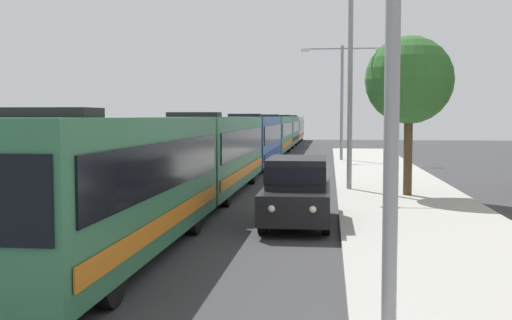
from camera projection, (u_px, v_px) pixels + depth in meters
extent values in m
cube|color=#33724C|center=(113.00, 180.00, 13.42)|extent=(2.50, 10.81, 2.70)
cube|color=black|center=(171.00, 165.00, 13.25)|extent=(0.04, 9.95, 1.00)
cube|color=black|center=(56.00, 164.00, 13.55)|extent=(0.04, 9.95, 1.00)
cube|color=orange|center=(172.00, 219.00, 13.33)|extent=(0.03, 10.27, 0.36)
cube|color=black|center=(43.00, 113.00, 10.11)|extent=(1.75, 0.90, 0.16)
cylinder|color=black|center=(109.00, 277.00, 10.06)|extent=(0.28, 1.00, 1.00)
cylinder|color=black|center=(194.00, 215.00, 16.33)|extent=(0.28, 1.00, 1.00)
cylinder|color=black|center=(112.00, 214.00, 16.58)|extent=(0.28, 1.00, 1.00)
cube|color=#33724C|center=(214.00, 151.00, 25.16)|extent=(2.50, 12.23, 2.70)
cube|color=black|center=(245.00, 142.00, 24.99)|extent=(0.04, 11.25, 1.00)
cube|color=black|center=(183.00, 142.00, 25.28)|extent=(0.04, 11.25, 1.00)
cube|color=black|center=(177.00, 152.00, 19.06)|extent=(2.30, 0.04, 1.20)
cube|color=orange|center=(246.00, 171.00, 25.07)|extent=(0.03, 11.62, 0.36)
cube|color=black|center=(194.00, 115.00, 21.42)|extent=(1.75, 0.90, 0.16)
cylinder|color=black|center=(226.00, 192.00, 21.36)|extent=(0.28, 1.00, 1.00)
cylinder|color=black|center=(163.00, 191.00, 21.61)|extent=(0.28, 1.00, 1.00)
cylinder|color=black|center=(252.00, 173.00, 28.45)|extent=(0.28, 1.00, 1.00)
cylinder|color=black|center=(204.00, 173.00, 28.70)|extent=(0.28, 1.00, 1.00)
cube|color=#284C8C|center=(253.00, 139.00, 37.75)|extent=(2.50, 11.52, 2.70)
cube|color=black|center=(274.00, 133.00, 37.58)|extent=(0.04, 10.60, 1.00)
cube|color=black|center=(232.00, 133.00, 37.87)|extent=(0.04, 10.60, 1.00)
cube|color=black|center=(239.00, 137.00, 32.00)|extent=(2.30, 0.04, 1.20)
cube|color=navy|center=(274.00, 153.00, 37.66)|extent=(0.03, 10.95, 0.36)
cube|color=black|center=(245.00, 115.00, 34.23)|extent=(1.75, 0.90, 0.16)
cylinder|color=black|center=(265.00, 164.00, 34.17)|extent=(0.28, 1.00, 1.00)
cylinder|color=black|center=(225.00, 163.00, 34.42)|extent=(0.28, 1.00, 1.00)
cylinder|color=black|center=(275.00, 156.00, 40.85)|extent=(0.28, 1.00, 1.00)
cylinder|color=black|center=(242.00, 156.00, 41.10)|extent=(0.28, 1.00, 1.00)
cube|color=#33724C|center=(272.00, 133.00, 50.43)|extent=(2.50, 12.38, 2.70)
cube|color=black|center=(288.00, 129.00, 50.25)|extent=(0.04, 11.39, 1.00)
cube|color=black|center=(256.00, 129.00, 50.55)|extent=(0.04, 11.39, 1.00)
cube|color=black|center=(264.00, 132.00, 44.25)|extent=(2.30, 0.04, 1.20)
cube|color=orange|center=(288.00, 143.00, 50.33)|extent=(0.03, 11.76, 0.36)
cube|color=black|center=(267.00, 116.00, 46.65)|extent=(1.75, 0.90, 0.16)
cylinder|color=black|center=(282.00, 151.00, 46.58)|extent=(0.28, 1.00, 1.00)
cylinder|color=black|center=(253.00, 151.00, 46.83)|extent=(0.28, 1.00, 1.00)
cylinder|color=black|center=(288.00, 146.00, 53.75)|extent=(0.28, 1.00, 1.00)
cylinder|color=black|center=(263.00, 146.00, 54.01)|extent=(0.28, 1.00, 1.00)
cube|color=#33724C|center=(283.00, 130.00, 62.90)|extent=(2.50, 11.79, 2.70)
cube|color=black|center=(296.00, 127.00, 62.73)|extent=(0.04, 10.84, 1.00)
cube|color=black|center=(271.00, 126.00, 63.03)|extent=(0.04, 10.84, 1.00)
cube|color=black|center=(279.00, 128.00, 57.02)|extent=(2.30, 0.04, 1.20)
cube|color=black|center=(296.00, 138.00, 62.81)|extent=(0.03, 11.20, 0.36)
cube|color=black|center=(281.00, 116.00, 59.30)|extent=(1.75, 0.90, 0.16)
cylinder|color=black|center=(292.00, 144.00, 59.24)|extent=(0.28, 1.00, 1.00)
cylinder|color=black|center=(269.00, 143.00, 59.49)|extent=(0.28, 1.00, 1.00)
cylinder|color=black|center=(296.00, 141.00, 66.07)|extent=(0.28, 1.00, 1.00)
cylinder|color=black|center=(275.00, 141.00, 66.33)|extent=(0.28, 1.00, 1.00)
cube|color=silver|center=(291.00, 128.00, 75.80)|extent=(2.50, 12.35, 2.70)
cube|color=black|center=(302.00, 125.00, 75.63)|extent=(0.04, 11.36, 1.00)
cube|color=black|center=(281.00, 125.00, 75.93)|extent=(0.04, 11.36, 1.00)
cube|color=black|center=(288.00, 126.00, 69.64)|extent=(2.30, 0.04, 1.20)
cube|color=orange|center=(302.00, 134.00, 75.71)|extent=(0.03, 11.73, 0.36)
cube|color=black|center=(289.00, 116.00, 72.03)|extent=(1.75, 0.90, 0.16)
cylinder|color=black|center=(299.00, 139.00, 71.97)|extent=(0.28, 1.00, 1.00)
cylinder|color=black|center=(280.00, 139.00, 72.22)|extent=(0.28, 1.00, 1.00)
cylinder|color=black|center=(302.00, 137.00, 79.12)|extent=(0.28, 1.00, 1.00)
cylinder|color=black|center=(284.00, 137.00, 79.38)|extent=(0.28, 1.00, 1.00)
cube|color=black|center=(297.00, 200.00, 17.76)|extent=(1.84, 4.76, 0.80)
cube|color=black|center=(297.00, 172.00, 17.85)|extent=(1.62, 2.76, 0.80)
cube|color=black|center=(297.00, 172.00, 17.85)|extent=(1.66, 2.86, 0.44)
sphere|color=#F9EFCC|center=(271.00, 209.00, 15.43)|extent=(0.18, 0.18, 0.18)
sphere|color=#F9EFCC|center=(313.00, 209.00, 15.31)|extent=(0.18, 0.18, 0.18)
cylinder|color=black|center=(263.00, 220.00, 16.41)|extent=(0.22, 0.70, 0.70)
cylinder|color=black|center=(326.00, 222.00, 16.22)|extent=(0.22, 0.70, 0.70)
cylinder|color=black|center=(273.00, 205.00, 19.34)|extent=(0.22, 0.70, 0.70)
cylinder|color=black|center=(326.00, 206.00, 19.15)|extent=(0.22, 0.70, 0.70)
cylinder|color=gray|center=(393.00, 42.00, 8.09)|extent=(0.20, 0.20, 7.75)
cylinder|color=gray|center=(350.00, 77.00, 25.07)|extent=(0.20, 0.20, 8.94)
cylinder|color=gray|center=(342.00, 103.00, 42.13)|extent=(0.20, 0.20, 7.64)
cylinder|color=gray|center=(324.00, 49.00, 42.02)|extent=(2.47, 0.10, 0.10)
cube|color=silver|center=(305.00, 50.00, 42.17)|extent=(0.56, 0.28, 0.16)
cylinder|color=gray|center=(361.00, 48.00, 41.73)|extent=(2.47, 0.10, 0.10)
cube|color=silver|center=(380.00, 49.00, 41.60)|extent=(0.56, 0.28, 0.16)
cylinder|color=#4C3823|center=(408.00, 155.00, 23.28)|extent=(0.32, 0.32, 2.96)
sphere|color=#2D6028|center=(409.00, 80.00, 23.09)|extent=(3.24, 3.24, 3.24)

